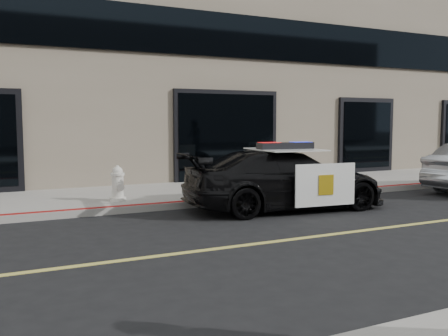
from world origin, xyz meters
name	(u,v)px	position (x,y,z in m)	size (l,w,h in m)	color
ground	(434,222)	(0.00, 0.00, 0.00)	(120.00, 120.00, 0.00)	black
sidewalk_n	(284,186)	(0.00, 5.25, 0.07)	(60.00, 3.50, 0.15)	gray
building_n	(208,11)	(0.00, 10.50, 6.00)	(60.00, 7.00, 12.00)	#756856
police_car	(285,179)	(-1.81, 2.46, 0.66)	(2.66, 4.85, 1.48)	black
fire_hydrant	(118,184)	(-5.05, 4.32, 0.52)	(0.36, 0.50, 0.79)	white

